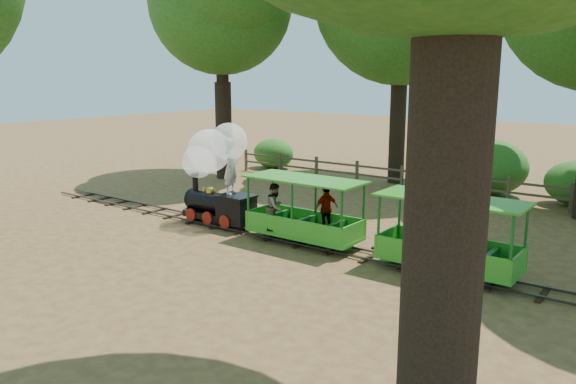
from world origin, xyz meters
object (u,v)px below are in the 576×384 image
Objects in this scene: locomotive at (214,166)px; fence at (426,179)px; carriage_rear at (445,240)px; carriage_front at (301,215)px.

locomotive is 8.67m from fence.
fence is (3.31, 7.92, -1.18)m from locomotive.
carriage_rear is at bearing -64.12° from fence.
carriage_front is 0.18× the size of fence.
carriage_rear is (3.95, 0.03, 0.02)m from carriage_front.
locomotive is at bearing 179.56° from carriage_rear.
fence is at bearing 67.36° from locomotive.
carriage_front and carriage_rear have the same top height.
locomotive is 0.97× the size of carriage_front.
carriage_rear is at bearing -0.44° from locomotive.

